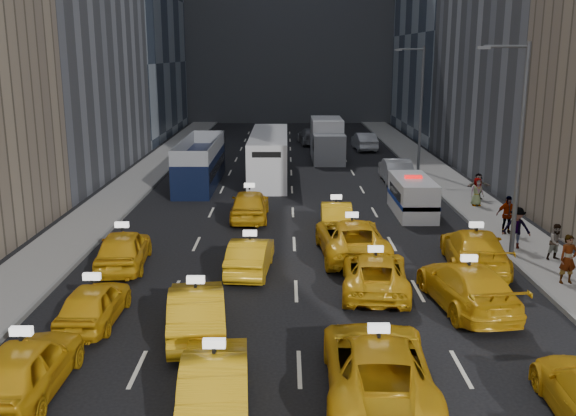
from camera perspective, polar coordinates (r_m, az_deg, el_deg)
name	(u,v)px	position (r m, az deg, el deg)	size (l,w,h in m)	color
ground	(301,408)	(16.63, 1.15, -17.32)	(160.00, 160.00, 0.00)	black
sidewalk_west	(125,192)	(41.42, -14.32, 1.39)	(3.00, 90.00, 0.15)	gray
sidewalk_east	(459,192)	(41.60, 14.99, 1.40)	(3.00, 90.00, 0.15)	gray
curb_west	(148,192)	(41.09, -12.36, 1.43)	(0.15, 90.00, 0.18)	slate
curb_east	(436,192)	(41.24, 13.05, 1.44)	(0.15, 90.00, 0.18)	slate
streetlight_near	(518,143)	(28.17, 19.74, 5.43)	(2.15, 0.22, 9.00)	#595B60
streetlight_far	(420,105)	(47.37, 11.62, 8.96)	(2.15, 0.22, 9.00)	#595B60
taxi_4	(25,367)	(18.06, -22.32, -12.97)	(1.83, 4.55, 1.55)	gold
taxi_5	(215,380)	(16.35, -6.49, -14.94)	(1.60, 4.58, 1.51)	gold
taxi_6	(377,365)	(16.98, 7.95, -13.67)	(2.66, 5.76, 1.60)	gold
taxi_8	(94,303)	(21.83, -16.88, -8.09)	(1.63, 4.05, 1.38)	gold
taxi_9	(197,310)	(20.28, -8.11, -9.01)	(1.67, 4.80, 1.58)	gold
taxi_10	(375,273)	(23.80, 7.73, -5.75)	(2.34, 5.07, 1.41)	gold
taxi_11	(467,286)	(22.92, 15.64, -6.70)	(2.20, 5.41, 1.57)	gold
taxi_12	(123,249)	(26.98, -14.43, -3.53)	(1.87, 4.66, 1.59)	gold
taxi_13	(250,256)	(25.60, -3.37, -4.24)	(1.50, 4.30, 1.42)	gold
taxi_14	(351,238)	(27.68, 5.65, -2.67)	(2.69, 5.84, 1.62)	gold
taxi_15	(475,249)	(27.04, 16.26, -3.56)	(2.29, 5.62, 1.63)	gold
taxi_16	(250,205)	(33.64, -3.42, 0.31)	(1.92, 4.77, 1.63)	gold
taxi_17	(336,215)	(32.00, 4.28, -0.62)	(1.47, 4.22, 1.39)	gold
nypd_van	(412,197)	(35.34, 11.00, 0.98)	(2.00, 5.01, 2.14)	silver
double_decker	(200,163)	(43.00, -7.80, 4.01)	(2.61, 10.22, 2.95)	black
city_bus	(269,156)	(44.93, -1.69, 4.66)	(3.62, 12.27, 3.12)	silver
box_truck	(327,140)	(52.72, 3.51, 6.06)	(2.72, 7.30, 3.30)	silver
misc_car_0	(396,170)	(44.11, 9.55, 3.35)	(1.74, 4.98, 1.64)	#A6A8AD
misc_car_1	(206,150)	(53.67, -7.34, 5.10)	(2.32, 5.02, 1.40)	black
misc_car_2	(311,136)	(61.85, 2.08, 6.42)	(2.23, 5.49, 1.59)	slate
misc_car_3	(264,138)	(60.51, -2.19, 6.22)	(1.78, 4.43, 1.51)	black
misc_car_4	(364,141)	(58.49, 6.79, 5.91)	(1.68, 4.81, 1.59)	#ABAEB3
pedestrian_0	(568,259)	(26.09, 23.64, -4.19)	(0.68, 0.45, 1.86)	gray
pedestrian_1	(557,242)	(28.86, 22.77, -2.80)	(0.75, 0.41, 1.53)	gray
pedestrian_2	(517,228)	(29.90, 19.66, -1.66)	(1.20, 0.49, 1.85)	gray
pedestrian_3	(507,215)	(32.23, 18.89, -0.56)	(1.07, 0.49, 1.82)	gray
pedestrian_4	(477,192)	(37.60, 16.45, 1.40)	(0.78, 0.43, 1.59)	gray
pedestrian_5	(478,186)	(39.30, 16.54, 1.86)	(1.43, 0.41, 1.54)	gray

